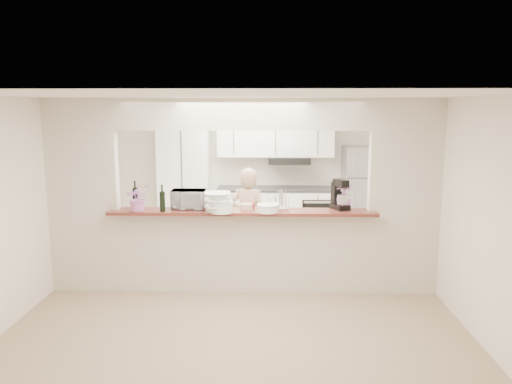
{
  "coord_description": "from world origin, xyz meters",
  "views": [
    {
      "loc": [
        0.34,
        -6.26,
        2.38
      ],
      "look_at": [
        0.16,
        0.3,
        1.27
      ],
      "focal_mm": 35.0,
      "sensor_mm": 36.0,
      "label": 1
    }
  ],
  "objects_px": {
    "toaster_oven": "(189,199)",
    "stand_mixer": "(340,196)",
    "person": "(248,220)",
    "refrigerator": "(364,194)"
  },
  "relations": [
    {
      "from": "refrigerator",
      "to": "person",
      "type": "xyz_separation_m",
      "value": [
        -2.01,
        -1.85,
        -0.09
      ]
    },
    {
      "from": "refrigerator",
      "to": "person",
      "type": "distance_m",
      "value": 2.73
    },
    {
      "from": "refrigerator",
      "to": "toaster_oven",
      "type": "bearing_deg",
      "value": -136.61
    },
    {
      "from": "toaster_oven",
      "to": "stand_mixer",
      "type": "bearing_deg",
      "value": -0.28
    },
    {
      "from": "toaster_oven",
      "to": "stand_mixer",
      "type": "relative_size",
      "value": 1.12
    },
    {
      "from": "person",
      "to": "toaster_oven",
      "type": "bearing_deg",
      "value": 60.44
    },
    {
      "from": "stand_mixer",
      "to": "person",
      "type": "height_order",
      "value": "person"
    },
    {
      "from": "stand_mixer",
      "to": "toaster_oven",
      "type": "bearing_deg",
      "value": -179.65
    },
    {
      "from": "refrigerator",
      "to": "person",
      "type": "bearing_deg",
      "value": -137.36
    },
    {
      "from": "person",
      "to": "refrigerator",
      "type": "bearing_deg",
      "value": -122.28
    }
  ]
}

